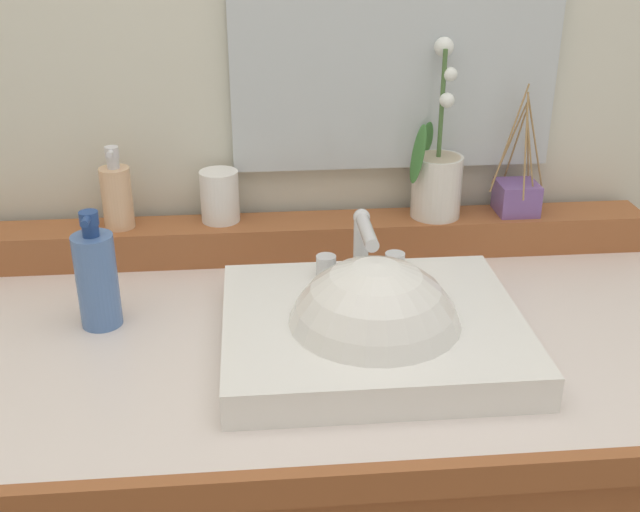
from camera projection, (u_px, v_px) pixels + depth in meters
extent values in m
cube|color=beige|center=(270.00, 8.00, 1.42)|extent=(2.93, 0.20, 2.51)
cube|color=silver|center=(288.00, 340.00, 1.21)|extent=(1.43, 0.66, 0.04)
cube|color=#9A562F|center=(303.00, 487.00, 0.91)|extent=(1.43, 0.02, 0.04)
cube|color=#9A562F|center=(279.00, 238.00, 1.43)|extent=(1.35, 0.09, 0.07)
cube|color=white|center=(372.00, 330.00, 1.15)|extent=(0.43, 0.37, 0.05)
sphere|color=white|center=(374.00, 345.00, 1.13)|extent=(0.26, 0.26, 0.26)
cylinder|color=silver|center=(361.00, 247.00, 1.23)|extent=(0.02, 0.02, 0.10)
cylinder|color=silver|center=(367.00, 231.00, 1.16)|extent=(0.02, 0.11, 0.02)
sphere|color=silver|center=(362.00, 217.00, 1.21)|extent=(0.03, 0.03, 0.03)
cylinder|color=silver|center=(326.00, 266.00, 1.24)|extent=(0.03, 0.03, 0.04)
cylinder|color=silver|center=(395.00, 264.00, 1.25)|extent=(0.03, 0.03, 0.04)
cylinder|color=silver|center=(437.00, 186.00, 1.42)|extent=(0.09, 0.09, 0.11)
cylinder|color=tan|center=(438.00, 160.00, 1.40)|extent=(0.08, 0.08, 0.01)
cylinder|color=#476B38|center=(442.00, 104.00, 1.36)|extent=(0.01, 0.01, 0.19)
ellipsoid|color=#387033|center=(426.00, 142.00, 1.42)|extent=(0.04, 0.03, 0.08)
ellipsoid|color=#387033|center=(418.00, 154.00, 1.36)|extent=(0.04, 0.04, 0.10)
sphere|color=white|center=(447.00, 100.00, 1.34)|extent=(0.03, 0.03, 0.03)
sphere|color=white|center=(450.00, 74.00, 1.33)|extent=(0.02, 0.02, 0.02)
sphere|color=white|center=(444.00, 47.00, 1.33)|extent=(0.03, 0.03, 0.03)
cylinder|color=#DFB289|center=(117.00, 198.00, 1.37)|extent=(0.05, 0.05, 0.11)
cylinder|color=silver|center=(113.00, 163.00, 1.34)|extent=(0.02, 0.02, 0.02)
cylinder|color=silver|center=(112.00, 152.00, 1.34)|extent=(0.02, 0.02, 0.02)
cylinder|color=silver|center=(110.00, 153.00, 1.32)|extent=(0.01, 0.03, 0.01)
cylinder|color=white|center=(220.00, 196.00, 1.40)|extent=(0.07, 0.07, 0.09)
cube|color=#745298|center=(516.00, 198.00, 1.45)|extent=(0.07, 0.07, 0.06)
cylinder|color=#9E7A4C|center=(535.00, 142.00, 1.41)|extent=(0.05, 0.01, 0.17)
cylinder|color=#9E7A4C|center=(528.00, 143.00, 1.42)|extent=(0.04, 0.04, 0.16)
cylinder|color=#9E7A4C|center=(514.00, 147.00, 1.43)|extent=(0.01, 0.05, 0.14)
cylinder|color=#9E7A4C|center=(509.00, 145.00, 1.41)|extent=(0.04, 0.03, 0.16)
cylinder|color=#9E7A4C|center=(509.00, 139.00, 1.39)|extent=(0.06, 0.02, 0.19)
cylinder|color=#9E7A4C|center=(526.00, 147.00, 1.37)|extent=(0.01, 0.07, 0.18)
cylinder|color=#9E7A4C|center=(530.00, 151.00, 1.40)|extent=(0.02, 0.03, 0.15)
cylinder|color=#4F73AF|center=(97.00, 281.00, 1.19)|extent=(0.06, 0.06, 0.15)
cylinder|color=navy|center=(90.00, 230.00, 1.15)|extent=(0.02, 0.02, 0.02)
cylinder|color=navy|center=(89.00, 218.00, 1.14)|extent=(0.03, 0.03, 0.02)
cylinder|color=navy|center=(86.00, 220.00, 1.12)|extent=(0.01, 0.03, 0.01)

